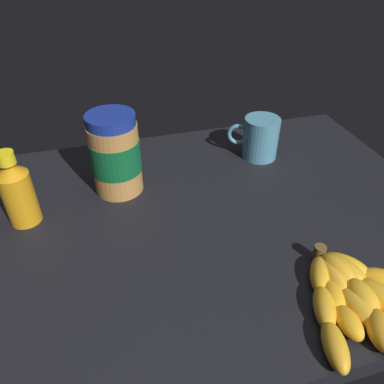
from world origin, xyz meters
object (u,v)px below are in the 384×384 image
at_px(coffee_mug, 260,138).
at_px(banana_bunch, 361,298).
at_px(honey_bottle, 17,192).
at_px(peanut_butter_jar, 115,154).

bearing_deg(coffee_mug, banana_bunch, 86.10).
height_order(banana_bunch, coffee_mug, coffee_mug).
height_order(honey_bottle, coffee_mug, honey_bottle).
distance_m(banana_bunch, peanut_butter_jar, 0.50).
relative_size(honey_bottle, coffee_mug, 1.30).
bearing_deg(peanut_butter_jar, banana_bunch, 127.96).
height_order(banana_bunch, peanut_butter_jar, peanut_butter_jar).
distance_m(peanut_butter_jar, coffee_mug, 0.34).
height_order(banana_bunch, honey_bottle, honey_bottle).
bearing_deg(banana_bunch, peanut_butter_jar, -52.04).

